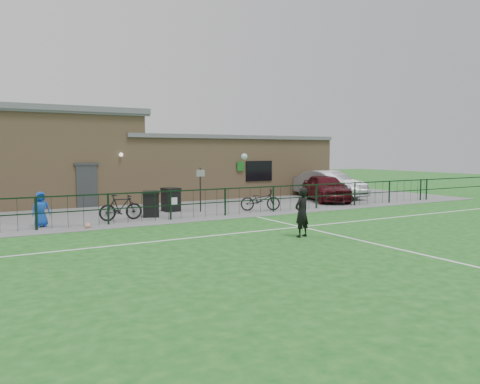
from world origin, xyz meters
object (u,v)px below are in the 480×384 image
bicycle_d (121,207)px  sign_post (200,190)px  wheelie_bin_right (171,200)px  ball_ground (88,226)px  spectator_child (41,209)px  car_maroon (326,188)px  car_silver (329,184)px  bicycle_e (260,200)px  wheelie_bin_left (151,205)px

bicycle_d → sign_post: bearing=-78.3°
wheelie_bin_right → ball_ground: (-4.36, -2.95, -0.41)m
wheelie_bin_right → sign_post: (1.11, -0.83, 0.51)m
sign_post → spectator_child: 6.96m
car_maroon → car_silver: (1.49, 1.44, 0.06)m
bicycle_d → bicycle_e: size_ratio=0.92×
wheelie_bin_left → bicycle_e: size_ratio=0.53×
wheelie_bin_left → ball_ground: bearing=-130.4°
car_silver → bicycle_d: car_silver is taller
bicycle_d → wheelie_bin_left: bearing=-73.9°
sign_post → car_maroon: size_ratio=0.46×
car_silver → wheelie_bin_right: bearing=-176.9°
bicycle_d → spectator_child: bearing=91.6°
wheelie_bin_right → spectator_child: (-5.77, -1.81, 0.15)m
car_silver → bicycle_e: (-6.82, -3.08, -0.31)m
car_maroon → ball_ground: 13.68m
car_maroon → bicycle_d: size_ratio=2.52×
wheelie_bin_left → ball_ground: wheelie_bin_left is taller
car_maroon → ball_ground: size_ratio=20.66×
sign_post → car_silver: bearing=12.3°
bicycle_e → car_maroon: bearing=-51.9°
bicycle_e → spectator_child: spectator_child is taller
car_maroon → bicycle_e: size_ratio=2.33×
car_maroon → bicycle_e: (-5.33, -1.64, -0.25)m
car_silver → wheelie_bin_left: bearing=-171.7°
car_maroon → ball_ground: car_maroon is taller
car_maroon → bicycle_e: bearing=-141.7°
sign_post → bicycle_e: sign_post is taller
car_silver → spectator_child: car_silver is taller
bicycle_d → ball_ground: 2.05m
wheelie_bin_right → car_maroon: size_ratio=0.23×
car_maroon → car_silver: bearing=65.2°
spectator_child → bicycle_e: bearing=-4.4°
car_silver → bicycle_d: 13.64m
wheelie_bin_right → wheelie_bin_left: bearing=-141.8°
wheelie_bin_left → spectator_child: bearing=-152.8°
bicycle_d → ball_ground: bicycle_d is taller
wheelie_bin_left → ball_ground: (-2.98, -1.68, -0.41)m
ball_ground → car_maroon: bearing=11.5°
sign_post → spectator_child: (-6.88, -0.98, -0.36)m
wheelie_bin_right → ball_ground: wheelie_bin_right is taller
car_maroon → bicycle_e: 5.58m
car_maroon → spectator_child: (-14.80, -1.60, -0.10)m
wheelie_bin_left → spectator_child: spectator_child is taller
wheelie_bin_left → car_silver: bearing=31.9°
wheelie_bin_left → ball_ground: size_ratio=4.71×
car_maroon → bicycle_d: 11.92m
car_maroon → ball_ground: bearing=-147.2°
car_silver → bicycle_e: 7.49m
sign_post → car_silver: sign_post is taller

